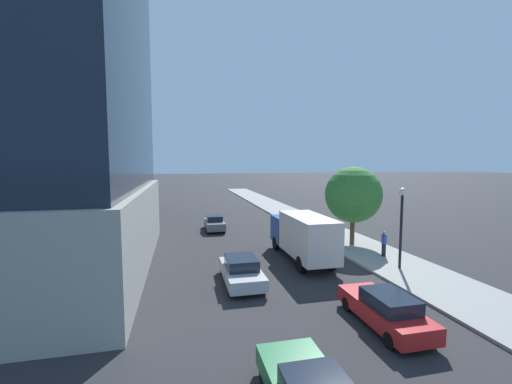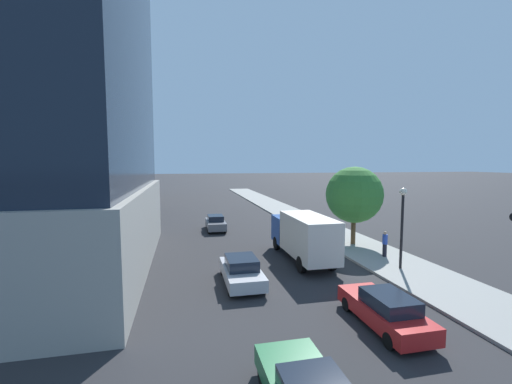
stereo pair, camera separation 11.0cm
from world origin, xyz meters
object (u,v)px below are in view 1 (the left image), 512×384
object	(u,v)px
car_red	(385,309)
box_truck	(303,235)
street_lamp	(402,215)
car_silver	(241,271)
street_tree	(353,195)
pedestrian_blue_shirt	(384,243)
car_gray	(214,223)
construction_building	(91,91)

from	to	relation	value
car_red	box_truck	bearing A→B (deg)	90.00
street_lamp	car_silver	bearing A→B (deg)	179.91
street_tree	car_red	world-z (taller)	street_tree
street_tree	box_truck	world-z (taller)	street_tree
car_silver	pedestrian_blue_shirt	world-z (taller)	pedestrian_blue_shirt
pedestrian_blue_shirt	car_silver	bearing A→B (deg)	-166.65
street_lamp	street_tree	world-z (taller)	street_tree
car_silver	box_truck	size ratio (longest dim) A/B	0.58
street_lamp	pedestrian_blue_shirt	size ratio (longest dim) A/B	2.81
street_lamp	car_gray	distance (m)	17.73
car_red	pedestrian_blue_shirt	bearing A→B (deg)	56.07
pedestrian_blue_shirt	car_red	bearing A→B (deg)	-123.93
street_lamp	street_tree	bearing A→B (deg)	87.73
construction_building	car_red	xyz separation A→B (m)	(22.07, -49.03, -17.67)
street_lamp	construction_building	bearing A→B (deg)	122.16
car_gray	street_lamp	bearing A→B (deg)	-55.89
street_tree	car_red	xyz separation A→B (m)	(-5.30, -12.06, -3.35)
construction_building	street_lamp	bearing A→B (deg)	-57.84
street_lamp	car_red	distance (m)	8.23
car_silver	car_gray	distance (m)	14.49
car_gray	box_truck	world-z (taller)	box_truck
pedestrian_blue_shirt	street_tree	bearing A→B (deg)	95.35
construction_building	street_tree	distance (m)	48.17
pedestrian_blue_shirt	construction_building	bearing A→B (deg)	124.28
construction_building	street_tree	xyz separation A→B (m)	(27.36, -36.97, -14.32)
street_lamp	car_gray	world-z (taller)	street_lamp
street_tree	pedestrian_blue_shirt	world-z (taller)	street_tree
street_tree	car_red	size ratio (longest dim) A/B	1.35
construction_building	car_gray	size ratio (longest dim) A/B	10.39
street_tree	pedestrian_blue_shirt	size ratio (longest dim) A/B	3.51
box_truck	pedestrian_blue_shirt	world-z (taller)	box_truck
car_gray	car_red	xyz separation A→B (m)	(4.77, -20.40, -0.01)
box_truck	street_lamp	bearing A→B (deg)	-32.72
street_lamp	car_silver	size ratio (longest dim) A/B	1.09
car_red	car_silver	bearing A→B (deg)	128.92
car_gray	pedestrian_blue_shirt	bearing A→B (deg)	-49.10
car_silver	car_gray	xyz separation A→B (m)	(-0.00, 14.49, -0.00)
car_silver	car_red	world-z (taller)	car_silver
street_tree	car_silver	size ratio (longest dim) A/B	1.36
construction_building	pedestrian_blue_shirt	xyz separation A→B (m)	(27.71, -40.64, -17.33)
street_tree	box_truck	xyz separation A→B (m)	(-5.30, -2.92, -2.29)
construction_building	box_truck	world-z (taller)	construction_building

